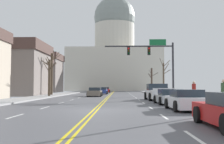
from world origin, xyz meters
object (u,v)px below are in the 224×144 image
object	(u,v)px
pickup_truck_near_00	(158,93)
sedan_oncoming_01	(102,91)
signal_gantry	(153,56)
sedan_oncoming_00	(95,92)
pedestrian_00	(194,90)
sedan_near_02	(186,100)
pedestrian_01	(224,91)
sedan_near_01	(169,97)
sedan_oncoming_02	(105,90)

from	to	relation	value
pickup_truck_near_00	sedan_oncoming_01	bearing A→B (deg)	108.52
signal_gantry	sedan_oncoming_00	distance (m)	11.26
signal_gantry	pedestrian_00	size ratio (longest dim) A/B	4.62
pickup_truck_near_00	sedan_oncoming_01	world-z (taller)	pickup_truck_near_00
sedan_oncoming_01	pedestrian_00	distance (m)	27.59
signal_gantry	pickup_truck_near_00	world-z (taller)	signal_gantry
pickup_truck_near_00	sedan_near_02	xyz separation A→B (m)	(-0.03, -12.02, -0.17)
sedan_near_02	pedestrian_00	xyz separation A→B (m)	(2.48, 7.40, 0.51)
sedan_oncoming_01	pedestrian_01	bearing A→B (deg)	-73.46
sedan_oncoming_00	pedestrian_01	bearing A→B (deg)	-65.24
sedan_oncoming_01	pedestrian_01	world-z (taller)	pedestrian_01
sedan_near_01	sedan_oncoming_02	bearing A→B (deg)	100.12
signal_gantry	sedan_oncoming_01	world-z (taller)	signal_gantry
pickup_truck_near_00	sedan_near_01	size ratio (longest dim) A/B	1.27
sedan_near_02	sedan_oncoming_01	bearing A→B (deg)	102.02
sedan_near_01	sedan_oncoming_02	xyz separation A→B (m)	(-7.03, 39.36, 0.02)
sedan_oncoming_01	sedan_oncoming_02	distance (m)	11.61
sedan_near_02	pedestrian_00	size ratio (longest dim) A/B	2.49
pickup_truck_near_00	sedan_near_01	distance (m)	6.50
signal_gantry	sedan_near_01	distance (m)	10.37
pickup_truck_near_00	sedan_near_01	world-z (taller)	pickup_truck_near_00
sedan_near_02	pedestrian_00	distance (m)	7.82
sedan_oncoming_00	sedan_oncoming_02	world-z (taller)	sedan_oncoming_00
signal_gantry	sedan_near_01	xyz separation A→B (m)	(0.06, -9.43, -4.32)
pedestrian_00	sedan_near_02	bearing A→B (deg)	-108.50
signal_gantry	sedan_oncoming_00	xyz separation A→B (m)	(-7.34, 7.38, -4.28)
signal_gantry	pickup_truck_near_00	bearing A→B (deg)	-88.78
sedan_oncoming_02	sedan_oncoming_01	bearing A→B (deg)	-90.43
sedan_oncoming_02	sedan_near_02	bearing A→B (deg)	-81.14
sedan_near_01	sedan_oncoming_00	world-z (taller)	sedan_oncoming_00
pickup_truck_near_00	pedestrian_01	distance (m)	11.48
sedan_oncoming_00	pedestrian_00	distance (m)	17.89
signal_gantry	sedan_near_02	size ratio (longest dim) A/B	1.86
sedan_near_02	sedan_oncoming_02	size ratio (longest dim) A/B	0.98
signal_gantry	pickup_truck_near_00	xyz separation A→B (m)	(0.06, -2.93, -4.13)
sedan_near_01	sedan_near_02	distance (m)	5.53
pedestrian_01	sedan_oncoming_00	bearing A→B (deg)	114.76
pedestrian_00	pedestrian_01	world-z (taller)	pedestrian_01
signal_gantry	sedan_oncoming_01	xyz separation A→B (m)	(-7.06, 18.32, -4.31)
sedan_near_02	sedan_oncoming_02	distance (m)	45.43
pickup_truck_near_00	signal_gantry	bearing A→B (deg)	91.22
sedan_near_01	pedestrian_00	distance (m)	3.13
sedan_oncoming_02	pedestrian_01	size ratio (longest dim) A/B	2.53
pickup_truck_near_00	sedan_near_02	world-z (taller)	pickup_truck_near_00
sedan_oncoming_00	sedan_oncoming_02	size ratio (longest dim) A/B	1.01
sedan_near_02	pedestrian_01	world-z (taller)	pedestrian_01
sedan_oncoming_01	sedan_oncoming_02	world-z (taller)	sedan_oncoming_02
sedan_near_02	signal_gantry	bearing A→B (deg)	90.11
sedan_oncoming_01	sedan_oncoming_00	bearing A→B (deg)	-91.48
pickup_truck_near_00	sedan_near_01	xyz separation A→B (m)	(-0.01, -6.50, -0.19)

